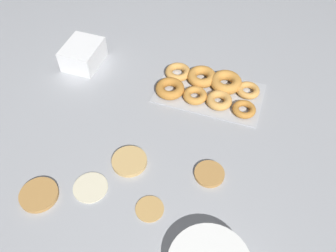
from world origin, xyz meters
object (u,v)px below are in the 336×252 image
pancake_4 (129,161)px  donut_tray (207,87)px  pancake_0 (39,195)px  pancake_1 (209,174)px  pancake_2 (90,187)px  pancake_3 (150,209)px  container_stack (83,54)px

pancake_4 → donut_tray: 0.41m
pancake_4 → donut_tray: (-0.15, -0.38, 0.01)m
pancake_0 → donut_tray: 0.67m
pancake_1 → donut_tray: (0.10, -0.35, 0.01)m
pancake_1 → pancake_2: bearing=26.0°
pancake_1 → pancake_2: (0.32, 0.16, -0.00)m
pancake_1 → pancake_4: pancake_4 is taller
pancake_3 → pancake_4: size_ratio=0.74×
pancake_1 → container_stack: container_stack is taller
pancake_0 → pancake_3: size_ratio=1.37×
pancake_0 → container_stack: bearing=-75.5°
pancake_2 → container_stack: size_ratio=0.66×
pancake_2 → donut_tray: size_ratio=0.27×
pancake_2 → container_stack: (0.28, -0.50, 0.04)m
pancake_0 → pancake_2: pancake_0 is taller
pancake_1 → pancake_4: bearing=8.4°
pancake_0 → container_stack: size_ratio=0.72×
pancake_0 → pancake_2: (-0.13, -0.07, -0.00)m
pancake_3 → pancake_0: bearing=11.3°
pancake_1 → donut_tray: bearing=-74.1°
pancake_1 → pancake_3: (0.13, 0.16, -0.00)m
pancake_0 → container_stack: container_stack is taller
container_stack → donut_tray: bearing=-179.9°
donut_tray → pancake_4: bearing=69.0°
pancake_1 → donut_tray: 0.36m
pancake_3 → donut_tray: donut_tray is taller
pancake_4 → donut_tray: size_ratio=0.29×
pancake_1 → pancake_4: size_ratio=0.84×
pancake_4 → donut_tray: donut_tray is taller
container_stack → pancake_2: bearing=118.9°
pancake_3 → pancake_4: pancake_4 is taller
donut_tray → pancake_0: bearing=58.6°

